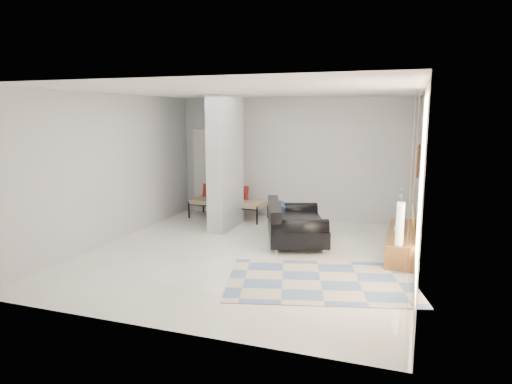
% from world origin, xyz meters
% --- Properties ---
extents(floor, '(6.00, 6.00, 0.00)m').
position_xyz_m(floor, '(0.00, 0.00, 0.00)').
color(floor, beige).
rests_on(floor, ground).
extents(ceiling, '(6.00, 6.00, 0.00)m').
position_xyz_m(ceiling, '(0.00, 0.00, 2.80)').
color(ceiling, white).
rests_on(ceiling, wall_back).
extents(wall_back, '(6.00, 0.00, 6.00)m').
position_xyz_m(wall_back, '(0.00, 3.00, 1.40)').
color(wall_back, '#ABADB0').
rests_on(wall_back, ground).
extents(wall_front, '(6.00, 0.00, 6.00)m').
position_xyz_m(wall_front, '(0.00, -3.00, 1.40)').
color(wall_front, '#ABADB0').
rests_on(wall_front, ground).
extents(wall_left, '(0.00, 6.00, 6.00)m').
position_xyz_m(wall_left, '(-2.75, 0.00, 1.40)').
color(wall_left, '#ABADB0').
rests_on(wall_left, ground).
extents(wall_right, '(0.00, 6.00, 6.00)m').
position_xyz_m(wall_right, '(2.75, 0.00, 1.40)').
color(wall_right, '#ABADB0').
rests_on(wall_right, ground).
extents(partition_column, '(0.35, 1.20, 2.80)m').
position_xyz_m(partition_column, '(-1.10, 1.60, 1.40)').
color(partition_column, '#A4A9AB').
rests_on(partition_column, floor).
extents(hallway_door, '(0.85, 0.06, 2.04)m').
position_xyz_m(hallway_door, '(-2.10, 2.96, 1.02)').
color(hallway_door, silver).
rests_on(hallway_door, floor).
extents(curtain, '(0.00, 2.55, 2.55)m').
position_xyz_m(curtain, '(2.67, -1.15, 1.45)').
color(curtain, orange).
rests_on(curtain, wall_right).
extents(wall_art, '(0.04, 0.45, 0.55)m').
position_xyz_m(wall_art, '(2.72, 0.90, 1.65)').
color(wall_art, '#32190D').
rests_on(wall_art, wall_right).
extents(media_console, '(0.45, 2.04, 0.80)m').
position_xyz_m(media_console, '(2.52, 0.90, 0.20)').
color(media_console, brown).
rests_on(media_console, floor).
extents(loveseat, '(1.55, 1.99, 0.76)m').
position_xyz_m(loveseat, '(0.54, 0.98, 0.35)').
color(loveseat, silver).
rests_on(loveseat, floor).
extents(daybed, '(1.78, 0.81, 0.77)m').
position_xyz_m(daybed, '(-1.43, 2.48, 0.42)').
color(daybed, black).
rests_on(daybed, floor).
extents(area_rug, '(3.07, 2.43, 0.01)m').
position_xyz_m(area_rug, '(1.45, -0.90, 0.01)').
color(area_rug, '#BFB192').
rests_on(area_rug, floor).
extents(cylinder_lamp, '(0.12, 0.12, 0.68)m').
position_xyz_m(cylinder_lamp, '(2.50, 0.01, 0.74)').
color(cylinder_lamp, white).
rests_on(cylinder_lamp, media_console).
extents(bronze_figurine, '(0.14, 0.14, 0.26)m').
position_xyz_m(bronze_figurine, '(2.47, 1.71, 0.53)').
color(bronze_figurine, black).
rests_on(bronze_figurine, media_console).
extents(vase, '(0.20, 0.20, 0.18)m').
position_xyz_m(vase, '(2.47, 0.79, 0.49)').
color(vase, silver).
rests_on(vase, media_console).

